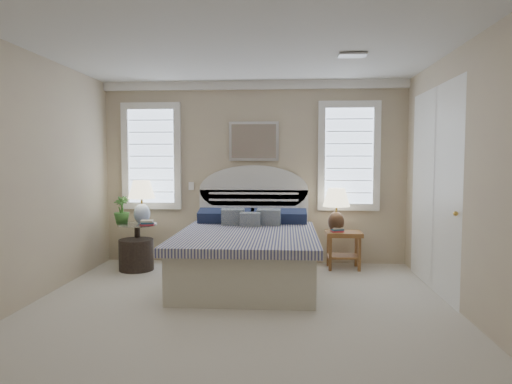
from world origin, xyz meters
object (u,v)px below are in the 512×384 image
object	(u,v)px
side_table_left	(137,240)
floor_pot	(136,255)
bed	(248,250)
lamp_left	(142,197)
lamp_right	(336,205)
nightstand_right	(344,242)

from	to	relation	value
side_table_left	floor_pot	distance (m)	0.25
bed	lamp_left	bearing A→B (deg)	158.31
lamp_right	lamp_left	bearing A→B (deg)	-178.70
bed	lamp_right	bearing A→B (deg)	30.24
side_table_left	lamp_right	bearing A→B (deg)	2.07
side_table_left	floor_pot	xyz separation A→B (m)	(0.04, -0.18, -0.17)
floor_pot	lamp_left	size ratio (longest dim) A/B	0.76
floor_pot	lamp_right	bearing A→B (deg)	5.68
lamp_left	lamp_right	world-z (taller)	lamp_left
bed	side_table_left	xyz separation A→B (m)	(-1.65, 0.59, 0.00)
nightstand_right	floor_pot	bearing A→B (deg)	-174.58
side_table_left	floor_pot	bearing A→B (deg)	-77.14
lamp_right	floor_pot	bearing A→B (deg)	-174.32
bed	nightstand_right	distance (m)	1.47
nightstand_right	lamp_left	xyz separation A→B (m)	(-2.89, -0.06, 0.63)
lamp_left	side_table_left	bearing A→B (deg)	-147.03
side_table_left	nightstand_right	size ratio (longest dim) A/B	1.19
floor_pot	lamp_right	size ratio (longest dim) A/B	0.77
bed	side_table_left	bearing A→B (deg)	160.26
side_table_left	nightstand_right	xyz separation A→B (m)	(2.95, 0.10, -0.00)
bed	lamp_right	world-z (taller)	bed
floor_pot	lamp_right	xyz separation A→B (m)	(2.80, 0.28, 0.69)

